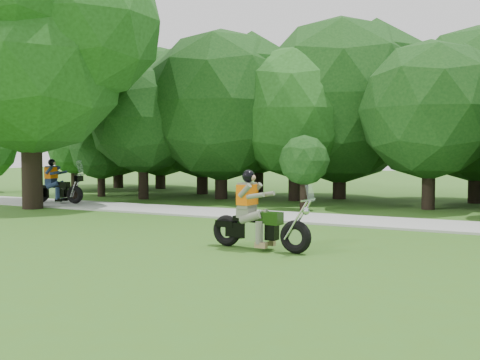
% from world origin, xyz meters
% --- Properties ---
extents(ground, '(100.00, 100.00, 0.00)m').
position_xyz_m(ground, '(0.00, 0.00, 0.00)').
color(ground, '#3A651C').
rests_on(ground, ground).
extents(walkway, '(60.00, 2.20, 0.06)m').
position_xyz_m(walkway, '(0.00, 8.00, 0.03)').
color(walkway, '#A9A9A4').
rests_on(walkway, ground).
extents(tree_line, '(39.72, 11.26, 7.51)m').
position_xyz_m(tree_line, '(-0.09, 14.60, 3.68)').
color(tree_line, black).
rests_on(tree_line, ground).
extents(big_tree_west, '(8.64, 6.56, 9.96)m').
position_xyz_m(big_tree_west, '(-10.54, 6.85, 5.76)').
color(big_tree_west, black).
rests_on(big_tree_west, ground).
extents(chopper_motorcycle, '(2.21, 0.64, 1.58)m').
position_xyz_m(chopper_motorcycle, '(-0.50, 2.98, 0.58)').
color(chopper_motorcycle, black).
rests_on(chopper_motorcycle, ground).
extents(touring_motorcycle, '(2.12, 0.83, 1.62)m').
position_xyz_m(touring_motorcycle, '(-10.87, 7.86, 0.65)').
color(touring_motorcycle, black).
rests_on(touring_motorcycle, walkway).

